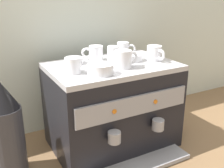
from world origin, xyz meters
name	(u,v)px	position (x,y,z in m)	size (l,w,h in m)	color
ground_plane	(112,142)	(0.00, 0.00, 0.00)	(4.00, 4.00, 0.00)	brown
tiled_backsplash_wall	(85,43)	(0.00, 0.33, 0.48)	(2.80, 0.03, 0.95)	silver
espresso_machine	(112,106)	(0.00, 0.00, 0.21)	(0.61, 0.51, 0.43)	black
ceramic_cup_0	(155,53)	(0.22, -0.04, 0.47)	(0.07, 0.11, 0.07)	white
ceramic_cup_1	(124,59)	(0.02, -0.08, 0.47)	(0.12, 0.08, 0.08)	white
ceramic_cup_2	(124,49)	(0.14, 0.13, 0.47)	(0.09, 0.07, 0.07)	white
ceramic_cup_3	(95,53)	(-0.04, 0.10, 0.47)	(0.10, 0.08, 0.07)	white
ceramic_cup_4	(74,65)	(-0.21, -0.05, 0.47)	(0.09, 0.07, 0.07)	white
ceramic_cup_5	(114,55)	(0.02, 0.01, 0.47)	(0.09, 0.07, 0.08)	white
ceramic_bowl_0	(131,57)	(0.12, 0.01, 0.45)	(0.12, 0.12, 0.03)	white
ceramic_bowl_1	(74,61)	(-0.16, 0.10, 0.45)	(0.09, 0.09, 0.03)	white
ceramic_bowl_2	(100,69)	(-0.12, -0.12, 0.45)	(0.11, 0.11, 0.04)	white
coffee_grinder	(6,130)	(-0.52, -0.01, 0.22)	(0.15, 0.15, 0.44)	#333338
milk_pitcher	(177,115)	(0.42, -0.03, 0.08)	(0.08, 0.08, 0.15)	#B7B7BC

